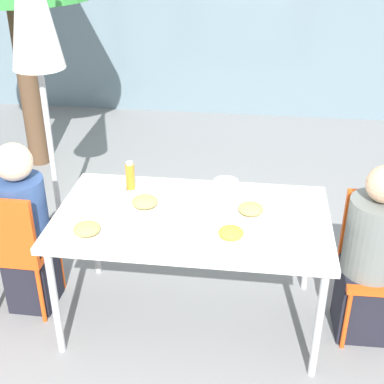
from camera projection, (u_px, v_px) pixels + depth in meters
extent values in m
plane|color=gray|center=(192.00, 316.00, 3.41)|extent=(24.00, 24.00, 0.00)
cube|color=white|center=(192.00, 218.00, 3.07)|extent=(1.57, 0.89, 0.04)
cylinder|color=#B7B7B7|center=(55.00, 303.00, 2.99)|extent=(0.04, 0.04, 0.71)
cylinder|color=#B7B7B7|center=(318.00, 325.00, 2.83)|extent=(0.04, 0.04, 0.71)
cylinder|color=#B7B7B7|center=(94.00, 229.00, 3.66)|extent=(0.04, 0.04, 0.71)
cylinder|color=#B7B7B7|center=(309.00, 244.00, 3.50)|extent=(0.04, 0.04, 0.71)
cube|color=#E54C14|center=(21.00, 247.00, 3.34)|extent=(0.40, 0.40, 0.04)
cube|color=#E54C14|center=(1.00, 231.00, 3.07)|extent=(0.40, 0.04, 0.42)
cylinder|color=#E54C14|center=(12.00, 259.00, 3.62)|extent=(0.03, 0.03, 0.41)
cylinder|color=#E54C14|center=(60.00, 263.00, 3.58)|extent=(0.03, 0.03, 0.41)
cylinder|color=#E54C14|center=(41.00, 295.00, 3.28)|extent=(0.03, 0.03, 0.41)
cube|color=black|center=(33.00, 274.00, 3.43)|extent=(0.28, 0.28, 0.45)
cylinder|color=navy|center=(22.00, 213.00, 3.22)|extent=(0.30, 0.30, 0.46)
sphere|color=beige|center=(13.00, 162.00, 3.06)|extent=(0.22, 0.22, 0.22)
cube|color=#E54C14|center=(377.00, 273.00, 3.10)|extent=(0.41, 0.41, 0.04)
cube|color=#E54C14|center=(378.00, 223.00, 3.15)|extent=(0.40, 0.04, 0.42)
cylinder|color=#E54C14|center=(346.00, 320.00, 3.08)|extent=(0.03, 0.03, 0.41)
cylinder|color=#E54C14|center=(339.00, 284.00, 3.38)|extent=(0.03, 0.03, 0.41)
cube|color=black|center=(363.00, 300.00, 3.21)|extent=(0.31, 0.31, 0.45)
cylinder|color=slate|center=(375.00, 237.00, 2.99)|extent=(0.34, 0.34, 0.45)
cylinder|color=#333333|center=(62.00, 229.00, 4.29)|extent=(0.36, 0.36, 0.05)
cylinder|color=#BCBCBC|center=(43.00, 91.00, 3.75)|extent=(0.04, 0.04, 2.33)
cylinder|color=white|center=(231.00, 238.00, 2.83)|extent=(0.24, 0.24, 0.01)
ellipsoid|color=gold|center=(231.00, 233.00, 2.82)|extent=(0.13, 0.13, 0.05)
cylinder|color=white|center=(145.00, 207.00, 3.12)|extent=(0.28, 0.28, 0.01)
ellipsoid|color=tan|center=(145.00, 202.00, 3.10)|extent=(0.15, 0.15, 0.06)
cylinder|color=white|center=(251.00, 214.00, 3.05)|extent=(0.26, 0.26, 0.01)
ellipsoid|color=tan|center=(251.00, 209.00, 3.03)|extent=(0.14, 0.14, 0.06)
cylinder|color=white|center=(88.00, 234.00, 2.86)|extent=(0.26, 0.26, 0.01)
ellipsoid|color=tan|center=(87.00, 229.00, 2.85)|extent=(0.15, 0.15, 0.06)
cylinder|color=#B7751E|center=(130.00, 177.00, 3.30)|extent=(0.06, 0.06, 0.17)
cylinder|color=white|center=(129.00, 163.00, 3.26)|extent=(0.04, 0.04, 0.02)
cylinder|color=white|center=(119.00, 192.00, 3.20)|extent=(0.08, 0.08, 0.09)
cylinder|color=white|center=(226.00, 185.00, 3.33)|extent=(0.16, 0.16, 0.05)
cylinder|color=brown|center=(29.00, 86.00, 5.09)|extent=(0.20, 0.20, 1.60)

